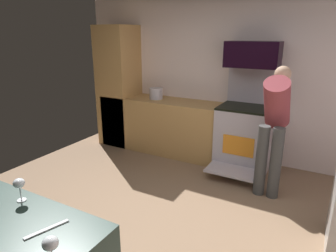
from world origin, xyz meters
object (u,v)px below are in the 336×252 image
object	(u,v)px
oven_range	(245,135)
wine_glass_mid	(50,244)
person_cook	(274,122)
wine_glass_far	(19,184)
stock_pot	(156,93)
microwave	(253,54)

from	to	relation	value
oven_range	wine_glass_mid	size ratio (longest dim) A/B	9.84
oven_range	person_cook	distance (m)	0.86
wine_glass_far	stock_pot	world-z (taller)	stock_pot
oven_range	stock_pot	distance (m)	1.62
wine_glass_mid	stock_pot	size ratio (longest dim) A/B	0.68
microwave	wine_glass_mid	distance (m)	3.62
oven_range	person_cook	bearing A→B (deg)	-49.87
person_cook	stock_pot	xyz separation A→B (m)	(-2.03, 0.59, 0.06)
microwave	stock_pot	size ratio (longest dim) A/B	3.28
stock_pot	microwave	bearing A→B (deg)	2.96
oven_range	microwave	world-z (taller)	microwave
person_cook	wine_glass_far	bearing A→B (deg)	-113.94
stock_pot	oven_range	bearing A→B (deg)	-0.55
wine_glass_mid	stock_pot	world-z (taller)	stock_pot
person_cook	wine_glass_mid	world-z (taller)	person_cook
wine_glass_far	wine_glass_mid	bearing A→B (deg)	-24.72
person_cook	wine_glass_mid	bearing A→B (deg)	-100.08
wine_glass_far	person_cook	bearing A→B (deg)	66.06
wine_glass_mid	wine_glass_far	world-z (taller)	wine_glass_far
microwave	wine_glass_far	size ratio (longest dim) A/B	4.60
oven_range	stock_pot	bearing A→B (deg)	179.45
person_cook	stock_pot	distance (m)	2.11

